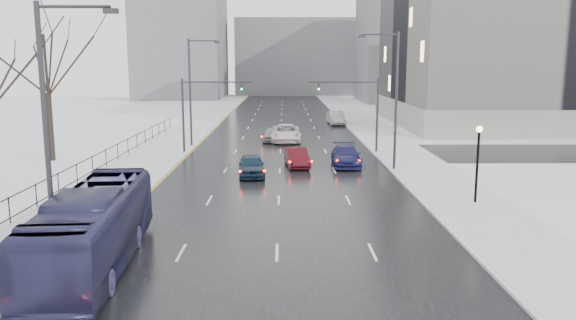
{
  "coord_description": "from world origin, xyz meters",
  "views": [
    {
      "loc": [
        0.29,
        -0.4,
        7.88
      ],
      "look_at": [
        0.53,
        30.35,
        2.5
      ],
      "focal_mm": 35.0,
      "sensor_mm": 36.0,
      "label": 1
    }
  ],
  "objects_px": {
    "lamppost_r_mid": "(478,153)",
    "no_uturn_sign": "(395,133)",
    "sedan_right_near": "(297,158)",
    "mast_signal_left": "(195,107)",
    "sedan_center_near": "(251,165)",
    "streetlight_l_near": "(52,125)",
    "streetlight_l_far": "(192,87)",
    "bus": "(94,228)",
    "mast_signal_right": "(365,106)",
    "sedan_center_far": "(272,134)",
    "sedan_right_far": "(346,156)",
    "tree_park_e": "(53,162)",
    "sedan_right_cross": "(286,133)",
    "sedan_right_distant": "(336,118)",
    "streetlight_r_mid": "(393,94)"
  },
  "relations": [
    {
      "from": "lamppost_r_mid",
      "to": "no_uturn_sign",
      "type": "distance_m",
      "value": 14.13
    },
    {
      "from": "streetlight_l_far",
      "to": "sedan_center_far",
      "type": "bearing_deg",
      "value": 23.72
    },
    {
      "from": "tree_park_e",
      "to": "sedan_right_far",
      "type": "bearing_deg",
      "value": -5.12
    },
    {
      "from": "lamppost_r_mid",
      "to": "sedan_center_near",
      "type": "xyz_separation_m",
      "value": [
        -12.95,
        7.97,
        -2.16
      ]
    },
    {
      "from": "streetlight_r_mid",
      "to": "tree_park_e",
      "type": "bearing_deg",
      "value": 171.37
    },
    {
      "from": "bus",
      "to": "sedan_right_cross",
      "type": "relative_size",
      "value": 1.8
    },
    {
      "from": "mast_signal_right",
      "to": "streetlight_r_mid",
      "type": "bearing_deg",
      "value": -84.0
    },
    {
      "from": "mast_signal_left",
      "to": "no_uturn_sign",
      "type": "bearing_deg",
      "value": -13.6
    },
    {
      "from": "streetlight_l_near",
      "to": "streetlight_l_far",
      "type": "relative_size",
      "value": 1.0
    },
    {
      "from": "streetlight_l_far",
      "to": "lamppost_r_mid",
      "type": "relative_size",
      "value": 2.34
    },
    {
      "from": "sedan_right_cross",
      "to": "streetlight_l_far",
      "type": "bearing_deg",
      "value": -161.1
    },
    {
      "from": "sedan_right_distant",
      "to": "streetlight_l_far",
      "type": "bearing_deg",
      "value": -133.41
    },
    {
      "from": "bus",
      "to": "sedan_center_far",
      "type": "xyz_separation_m",
      "value": [
        6.17,
        34.8,
        -0.83
      ]
    },
    {
      "from": "bus",
      "to": "mast_signal_left",
      "type": "bearing_deg",
      "value": 86.53
    },
    {
      "from": "no_uturn_sign",
      "to": "bus",
      "type": "bearing_deg",
      "value": -124.49
    },
    {
      "from": "tree_park_e",
      "to": "sedan_right_near",
      "type": "xyz_separation_m",
      "value": [
        19.49,
        -2.6,
        0.75
      ]
    },
    {
      "from": "streetlight_r_mid",
      "to": "sedan_right_far",
      "type": "bearing_deg",
      "value": 148.28
    },
    {
      "from": "streetlight_l_far",
      "to": "sedan_center_near",
      "type": "bearing_deg",
      "value": -66.12
    },
    {
      "from": "mast_signal_left",
      "to": "sedan_right_cross",
      "type": "bearing_deg",
      "value": 42.16
    },
    {
      "from": "sedan_right_cross",
      "to": "sedan_right_far",
      "type": "xyz_separation_m",
      "value": [
        4.56,
        -13.17,
        -0.1
      ]
    },
    {
      "from": "sedan_center_near",
      "to": "sedan_right_near",
      "type": "xyz_separation_m",
      "value": [
        3.24,
        3.43,
        -0.03
      ]
    },
    {
      "from": "streetlight_l_far",
      "to": "lamppost_r_mid",
      "type": "xyz_separation_m",
      "value": [
        19.17,
        -22.0,
        -2.67
      ]
    },
    {
      "from": "sedan_right_near",
      "to": "sedan_right_cross",
      "type": "distance_m",
      "value": 13.71
    },
    {
      "from": "streetlight_l_far",
      "to": "sedan_center_near",
      "type": "distance_m",
      "value": 16.09
    },
    {
      "from": "streetlight_l_near",
      "to": "mast_signal_right",
      "type": "height_order",
      "value": "streetlight_l_near"
    },
    {
      "from": "lamppost_r_mid",
      "to": "no_uturn_sign",
      "type": "bearing_deg",
      "value": 97.33
    },
    {
      "from": "mast_signal_left",
      "to": "bus",
      "type": "distance_m",
      "value": 27.69
    },
    {
      "from": "mast_signal_right",
      "to": "sedan_center_near",
      "type": "xyz_separation_m",
      "value": [
        -9.28,
        -10.03,
        -3.32
      ]
    },
    {
      "from": "sedan_right_far",
      "to": "lamppost_r_mid",
      "type": "bearing_deg",
      "value": -61.8
    },
    {
      "from": "lamppost_r_mid",
      "to": "sedan_center_near",
      "type": "distance_m",
      "value": 15.36
    },
    {
      "from": "sedan_right_far",
      "to": "mast_signal_left",
      "type": "bearing_deg",
      "value": 155.58
    },
    {
      "from": "sedan_center_near",
      "to": "sedan_right_near",
      "type": "relative_size",
      "value": 1.01
    },
    {
      "from": "streetlight_l_near",
      "to": "bus",
      "type": "distance_m",
      "value": 4.22
    },
    {
      "from": "mast_signal_left",
      "to": "sedan_right_far",
      "type": "relative_size",
      "value": 1.24
    },
    {
      "from": "tree_park_e",
      "to": "sedan_right_far",
      "type": "xyz_separation_m",
      "value": [
        23.26,
        -2.08,
        0.8
      ]
    },
    {
      "from": "mast_signal_left",
      "to": "sedan_center_near",
      "type": "height_order",
      "value": "mast_signal_left"
    },
    {
      "from": "sedan_center_near",
      "to": "streetlight_l_near",
      "type": "bearing_deg",
      "value": -113.81
    },
    {
      "from": "no_uturn_sign",
      "to": "sedan_center_near",
      "type": "distance_m",
      "value": 12.77
    },
    {
      "from": "bus",
      "to": "sedan_right_far",
      "type": "xyz_separation_m",
      "value": [
        12.06,
        21.49,
        -0.79
      ]
    },
    {
      "from": "sedan_right_far",
      "to": "sedan_center_far",
      "type": "xyz_separation_m",
      "value": [
        -5.9,
        13.31,
        -0.04
      ]
    },
    {
      "from": "mast_signal_right",
      "to": "sedan_right_far",
      "type": "relative_size",
      "value": 1.24
    },
    {
      "from": "streetlight_l_near",
      "to": "no_uturn_sign",
      "type": "bearing_deg",
      "value": 54.11
    },
    {
      "from": "mast_signal_right",
      "to": "sedan_right_near",
      "type": "bearing_deg",
      "value": -132.47
    },
    {
      "from": "mast_signal_right",
      "to": "sedan_right_far",
      "type": "height_order",
      "value": "mast_signal_right"
    },
    {
      "from": "mast_signal_right",
      "to": "sedan_right_distant",
      "type": "relative_size",
      "value": 1.27
    },
    {
      "from": "streetlight_r_mid",
      "to": "streetlight_l_far",
      "type": "bearing_deg",
      "value": 143.7
    },
    {
      "from": "no_uturn_sign",
      "to": "sedan_right_cross",
      "type": "distance_m",
      "value": 14.16
    },
    {
      "from": "sedan_right_near",
      "to": "lamppost_r_mid",
      "type": "bearing_deg",
      "value": -56.28
    },
    {
      "from": "sedan_center_near",
      "to": "sedan_center_far",
      "type": "bearing_deg",
      "value": 81.54
    },
    {
      "from": "sedan_right_near",
      "to": "sedan_right_cross",
      "type": "height_order",
      "value": "sedan_right_cross"
    }
  ]
}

